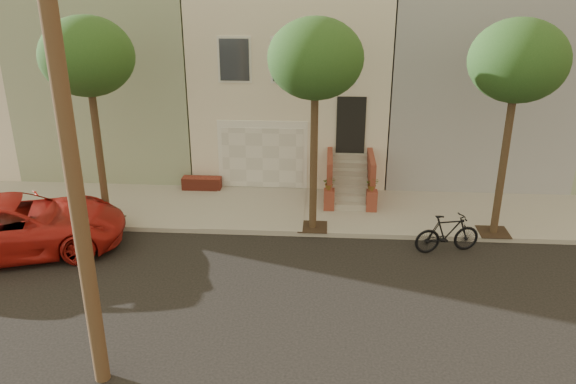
{
  "coord_description": "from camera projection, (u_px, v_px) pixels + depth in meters",
  "views": [
    {
      "loc": [
        1.33,
        -12.19,
        7.68
      ],
      "look_at": [
        0.3,
        3.0,
        1.65
      ],
      "focal_mm": 35.64,
      "sensor_mm": 36.0,
      "label": 1
    }
  ],
  "objects": [
    {
      "name": "tree_mid",
      "position": [
        315.0,
        60.0,
        15.84
      ],
      "size": [
        2.7,
        2.57,
        6.3
      ],
      "color": "#2D2116",
      "rests_on": "sidewalk"
    },
    {
      "name": "tree_left",
      "position": [
        87.0,
        58.0,
        16.25
      ],
      "size": [
        2.7,
        2.57,
        6.3
      ],
      "color": "#2D2116",
      "rests_on": "sidewalk"
    },
    {
      "name": "ground",
      "position": [
        268.0,
        298.0,
        14.22
      ],
      "size": [
        90.0,
        90.0,
        0.0
      ],
      "primitive_type": "plane",
      "color": "black",
      "rests_on": "ground"
    },
    {
      "name": "sidewalk",
      "position": [
        284.0,
        210.0,
        19.15
      ],
      "size": [
        40.0,
        3.7,
        0.15
      ],
      "primitive_type": "cube",
      "color": "gray",
      "rests_on": "ground"
    },
    {
      "name": "motorcycle",
      "position": [
        447.0,
        233.0,
        16.31
      ],
      "size": [
        2.0,
        0.98,
        1.16
      ],
      "primitive_type": "imported",
      "rotation": [
        0.0,
        0.0,
        1.81
      ],
      "color": "black",
      "rests_on": "ground"
    },
    {
      "name": "pickup_truck",
      "position": [
        16.0,
        226.0,
        16.19
      ],
      "size": [
        6.59,
        4.6,
        1.67
      ],
      "primitive_type": "imported",
      "rotation": [
        0.0,
        0.0,
        1.91
      ],
      "color": "#AD1D17",
      "rests_on": "ground"
    },
    {
      "name": "house_row",
      "position": [
        294.0,
        73.0,
        23.26
      ],
      "size": [
        33.1,
        11.7,
        7.0
      ],
      "color": "beige",
      "rests_on": "sidewalk"
    },
    {
      "name": "tree_right",
      "position": [
        518.0,
        62.0,
        15.49
      ],
      "size": [
        2.7,
        2.57,
        6.3
      ],
      "color": "#2D2116",
      "rests_on": "sidewalk"
    }
  ]
}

